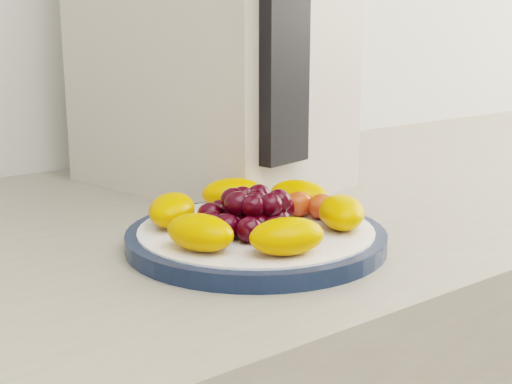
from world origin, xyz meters
TOP-DOWN VIEW (x-y plane):
  - plate_rim at (0.06, 1.07)m, footprint 0.23×0.23m
  - plate_face at (0.06, 1.07)m, footprint 0.21×0.21m
  - appliance_body at (0.18, 1.31)m, footprint 0.27×0.33m
  - appliance_panel at (0.16, 1.15)m, footprint 0.07×0.03m
  - fruit_plate at (0.06, 1.08)m, footprint 0.20×0.20m

SIDE VIEW (x-z plane):
  - plate_rim at x=0.06m, z-range 0.90..0.91m
  - plate_face at x=0.06m, z-range 0.90..0.92m
  - fruit_plate at x=0.06m, z-range 0.91..0.95m
  - appliance_body at x=0.18m, z-range 0.90..1.27m
  - appliance_panel at x=0.16m, z-range 0.95..1.22m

